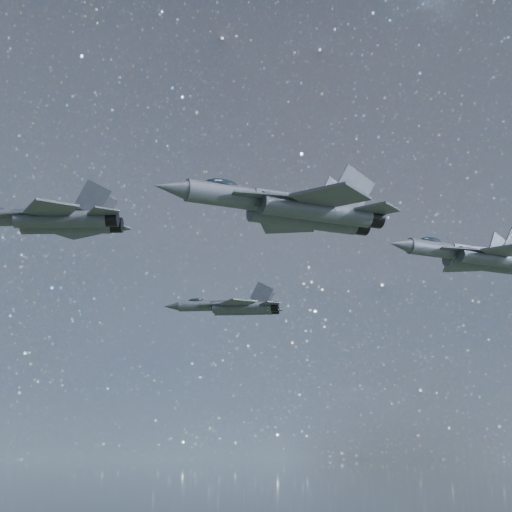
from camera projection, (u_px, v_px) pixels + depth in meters
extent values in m
cylinder|color=#393D48|center=(4.00, 218.00, 75.94)|extent=(7.89, 3.90, 1.64)
cube|color=#393D48|center=(60.00, 218.00, 75.76)|extent=(8.67, 4.09, 1.36)
cylinder|color=#393D48|center=(61.00, 219.00, 74.62)|extent=(8.89, 4.22, 1.64)
cylinder|color=#393D48|center=(66.00, 226.00, 76.65)|extent=(8.89, 4.22, 1.64)
cylinder|color=black|center=(111.00, 219.00, 74.47)|extent=(1.76, 1.85, 1.51)
cylinder|color=black|center=(115.00, 225.00, 76.50)|extent=(1.76, 1.85, 1.51)
cube|color=#393D48|center=(18.00, 215.00, 74.48)|extent=(5.34, 3.62, 0.13)
cube|color=#393D48|center=(28.00, 223.00, 77.22)|extent=(5.55, 1.77, 0.13)
cube|color=#393D48|center=(51.00, 209.00, 72.24)|extent=(4.98, 5.36, 0.21)
cube|color=#393D48|center=(71.00, 231.00, 79.14)|extent=(6.02, 5.96, 0.21)
cube|color=#393D48|center=(103.00, 212.00, 73.22)|extent=(2.92, 3.08, 0.16)
cube|color=#393D48|center=(114.00, 227.00, 77.88)|extent=(3.56, 3.55, 0.16)
cube|color=#393D48|center=(93.00, 198.00, 74.77)|extent=(3.44, 1.54, 3.73)
cube|color=#393D48|center=(99.00, 207.00, 77.31)|extent=(3.60, 0.98, 3.73)
cylinder|color=#393D48|center=(204.00, 306.00, 104.28)|extent=(6.84, 3.74, 1.43)
cone|color=#393D48|center=(172.00, 306.00, 104.65)|extent=(2.51, 1.98, 1.28)
ellipsoid|color=black|center=(196.00, 301.00, 104.55)|extent=(2.38, 1.67, 0.70)
cube|color=#393D48|center=(240.00, 306.00, 103.86)|extent=(7.50, 3.95, 1.19)
cylinder|color=#393D48|center=(242.00, 307.00, 102.85)|extent=(7.69, 4.06, 1.43)
cylinder|color=#393D48|center=(243.00, 310.00, 104.61)|extent=(7.69, 4.06, 1.43)
cylinder|color=black|center=(274.00, 307.00, 102.49)|extent=(1.58, 1.65, 1.32)
cylinder|color=black|center=(275.00, 309.00, 104.25)|extent=(1.58, 1.65, 1.32)
cube|color=#393D48|center=(215.00, 305.00, 102.92)|extent=(4.57, 3.36, 0.11)
cube|color=#393D48|center=(218.00, 308.00, 105.30)|extent=(4.86, 1.80, 0.11)
cube|color=#393D48|center=(239.00, 303.00, 100.79)|extent=(4.17, 4.53, 0.18)
cube|color=#393D48|center=(244.00, 312.00, 106.79)|extent=(5.24, 5.15, 0.18)
cube|color=#393D48|center=(270.00, 304.00, 101.42)|extent=(2.44, 2.59, 0.14)
cube|color=#393D48|center=(273.00, 310.00, 105.47)|extent=(3.10, 3.08, 0.14)
cube|color=#393D48|center=(262.00, 294.00, 102.84)|extent=(2.93, 1.50, 3.26)
cube|color=#393D48|center=(263.00, 297.00, 105.04)|extent=(3.10, 1.02, 3.26)
cylinder|color=#393D48|center=(238.00, 197.00, 59.41)|extent=(8.32, 2.83, 1.72)
cone|color=#393D48|center=(171.00, 188.00, 57.35)|extent=(2.83, 1.89, 1.54)
ellipsoid|color=black|center=(221.00, 185.00, 59.10)|extent=(2.76, 1.51, 0.85)
cube|color=#393D48|center=(305.00, 207.00, 61.62)|extent=(9.19, 2.88, 1.43)
cylinder|color=#393D48|center=(317.00, 210.00, 60.69)|extent=(9.41, 2.98, 1.72)
cylinder|color=#393D48|center=(304.00, 218.00, 62.65)|extent=(9.41, 2.98, 1.72)
cylinder|color=black|center=(373.00, 218.00, 62.66)|extent=(1.64, 1.77, 1.59)
cylinder|color=black|center=(358.00, 225.00, 64.62)|extent=(1.64, 1.77, 1.59)
cube|color=#393D48|center=(270.00, 196.00, 58.83)|extent=(5.79, 1.52, 0.13)
cube|color=#393D48|center=(254.00, 208.00, 61.47)|extent=(5.82, 3.01, 0.13)
cube|color=#393D48|center=(331.00, 197.00, 58.31)|extent=(6.26, 6.33, 0.22)
cube|color=#393D48|center=(287.00, 224.00, 64.96)|extent=(5.76, 6.04, 0.22)
cube|color=#393D48|center=(378.00, 210.00, 61.28)|extent=(3.70, 3.73, 0.17)
cube|color=#393D48|center=(345.00, 227.00, 65.77)|extent=(3.39, 3.51, 0.17)
cube|color=#393D48|center=(353.00, 189.00, 62.22)|extent=(3.85, 0.63, 3.93)
cube|color=#393D48|center=(336.00, 199.00, 64.66)|extent=(3.78, 1.01, 3.93)
cylinder|color=#393D48|center=(441.00, 250.00, 84.55)|extent=(8.38, 2.95, 1.73)
cone|color=#393D48|center=(400.00, 245.00, 82.42)|extent=(2.87, 1.94, 1.55)
ellipsoid|color=black|center=(431.00, 241.00, 84.22)|extent=(2.79, 1.55, 0.86)
cube|color=#393D48|center=(484.00, 256.00, 86.84)|extent=(9.25, 3.02, 1.44)
cylinder|color=#393D48|center=(494.00, 259.00, 85.92)|extent=(9.48, 3.12, 1.73)
cylinder|color=#393D48|center=(481.00, 263.00, 87.87)|extent=(9.48, 3.12, 1.73)
cube|color=#393D48|center=(465.00, 250.00, 83.99)|extent=(5.82, 1.46, 0.13)
cube|color=#393D48|center=(448.00, 256.00, 86.63)|extent=(5.85, 3.09, 0.13)
cube|color=#393D48|center=(509.00, 251.00, 83.53)|extent=(6.31, 6.37, 0.22)
cube|color=#393D48|center=(463.00, 266.00, 90.19)|extent=(5.77, 6.06, 0.22)
cube|color=#393D48|center=(504.00, 268.00, 91.07)|extent=(3.39, 3.52, 0.17)
cube|color=#393D48|center=(500.00, 249.00, 89.94)|extent=(3.80, 1.06, 3.95)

